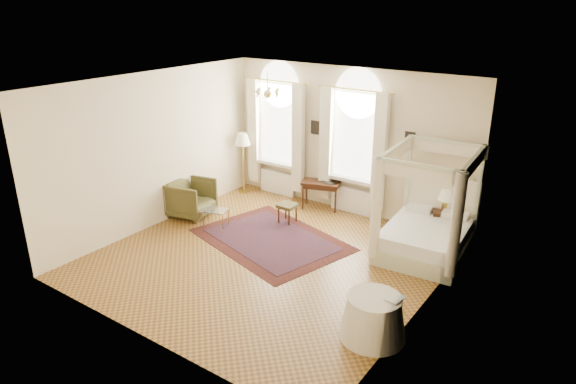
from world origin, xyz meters
name	(u,v)px	position (x,y,z in m)	size (l,w,h in m)	color
ground	(269,258)	(0.00, 0.00, 0.00)	(6.00, 6.00, 0.00)	olive
room_walls	(268,159)	(0.00, 0.00, 1.98)	(6.00, 6.00, 6.00)	beige
window_left	(277,137)	(-1.90, 2.87, 1.49)	(1.62, 0.27, 3.29)	silver
window_right	(353,151)	(0.20, 2.87, 1.49)	(1.62, 0.27, 3.29)	silver
chandelier	(268,93)	(-0.90, 1.20, 2.91)	(0.51, 0.45, 0.50)	#B59A3C
wall_pictures	(352,132)	(0.09, 2.97, 1.89)	(2.54, 0.03, 0.39)	black
canopy_bed	(426,232)	(2.37, 1.85, 0.48)	(1.73, 2.06, 2.09)	beige
nightstand	(443,225)	(2.42, 2.70, 0.32)	(0.45, 0.41, 0.64)	#371A0F
nightstand_lamp	(446,196)	(2.39, 2.76, 0.94)	(0.30, 0.30, 0.44)	#B59A3C
writing_desk	(321,186)	(-0.51, 2.70, 0.57)	(0.99, 0.72, 0.66)	#371A0F
laptop	(329,182)	(-0.33, 2.74, 0.68)	(0.34, 0.22, 0.03)	black
stool	(287,207)	(-0.69, 1.59, 0.36)	(0.38, 0.38, 0.43)	#4B3F20
armchair	(191,198)	(-2.70, 0.63, 0.42)	(0.90, 0.93, 0.85)	#443E1D
coffee_table	(215,211)	(-1.87, 0.55, 0.33)	(0.63, 0.53, 0.37)	white
floor_lamp	(243,142)	(-2.70, 2.51, 1.31)	(0.40, 0.40, 1.54)	#B59A3C
oriental_rug	(271,240)	(-0.45, 0.65, 0.01)	(3.49, 2.89, 0.01)	#461910
side_table	(373,317)	(2.70, -1.06, 0.33)	(0.98, 0.98, 0.67)	beige
book	(389,296)	(2.86, -0.93, 0.68)	(0.21, 0.28, 0.03)	black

